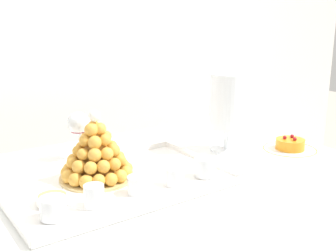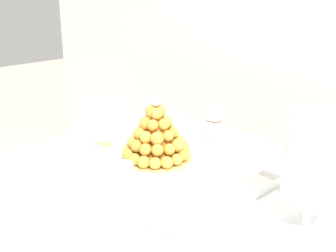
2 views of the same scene
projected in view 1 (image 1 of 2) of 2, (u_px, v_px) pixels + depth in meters
backdrop_wall at (45, 23)px, 2.02m from camera, size 4.80×0.10×2.50m
buffet_table at (169, 206)px, 1.33m from camera, size 1.28×0.98×0.80m
serving_tray at (118, 182)px, 1.20m from camera, size 0.65×0.43×0.02m
croquembouche at (96, 154)px, 1.20m from camera, size 0.22×0.22×0.21m
dessert_cup_left at (53, 209)px, 0.97m from camera, size 0.06×0.06×0.05m
dessert_cup_mid_left at (94, 197)px, 1.03m from camera, size 0.05×0.05×0.06m
dessert_cup_centre at (138, 186)px, 1.11m from camera, size 0.06×0.06×0.05m
dessert_cup_mid_right at (175, 178)px, 1.16m from camera, size 0.05×0.05×0.05m
dessert_cup_right at (205, 168)px, 1.23m from camera, size 0.06×0.06×0.06m
creme_brulee_ramekin at (52, 199)px, 1.05m from camera, size 0.08×0.08×0.02m
macaron_goblet at (228, 103)px, 1.46m from camera, size 0.13×0.13×0.28m
fruit_tart_plate at (290, 147)px, 1.50m from camera, size 0.20×0.20×0.06m
wine_glass at (79, 125)px, 1.39m from camera, size 0.08×0.08×0.17m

